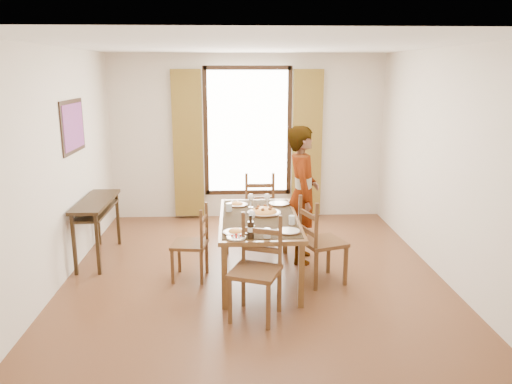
{
  "coord_description": "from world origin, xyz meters",
  "views": [
    {
      "loc": [
        -0.24,
        -5.72,
        2.43
      ],
      "look_at": [
        0.03,
        0.12,
        1.0
      ],
      "focal_mm": 35.0,
      "sensor_mm": 36.0,
      "label": 1
    }
  ],
  "objects_px": {
    "console_table": "(96,209)",
    "pasta_platter": "(264,210)",
    "dining_table": "(259,223)",
    "man": "(302,195)"
  },
  "relations": [
    {
      "from": "console_table",
      "to": "man",
      "type": "xyz_separation_m",
      "value": [
        2.67,
        -0.17,
        0.2
      ]
    },
    {
      "from": "dining_table",
      "to": "pasta_platter",
      "type": "xyz_separation_m",
      "value": [
        0.07,
        0.13,
        0.12
      ]
    },
    {
      "from": "pasta_platter",
      "to": "dining_table",
      "type": "bearing_deg",
      "value": -117.17
    },
    {
      "from": "man",
      "to": "pasta_platter",
      "type": "xyz_separation_m",
      "value": [
        -0.52,
        -0.42,
        -0.08
      ]
    },
    {
      "from": "console_table",
      "to": "pasta_platter",
      "type": "distance_m",
      "value": 2.23
    },
    {
      "from": "man",
      "to": "dining_table",
      "type": "bearing_deg",
      "value": 139.33
    },
    {
      "from": "console_table",
      "to": "dining_table",
      "type": "height_order",
      "value": "console_table"
    },
    {
      "from": "dining_table",
      "to": "pasta_platter",
      "type": "height_order",
      "value": "pasta_platter"
    },
    {
      "from": "console_table",
      "to": "pasta_platter",
      "type": "relative_size",
      "value": 3.0
    },
    {
      "from": "dining_table",
      "to": "pasta_platter",
      "type": "distance_m",
      "value": 0.19
    }
  ]
}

